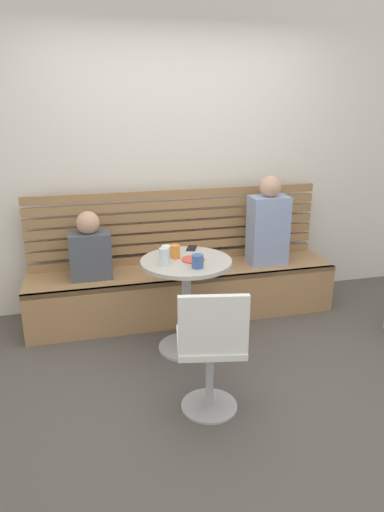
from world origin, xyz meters
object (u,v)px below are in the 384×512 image
object	(u,v)px
person_child_left	(90,249)
cup_tumbler_orange	(175,252)
cup_ceramic_white	(167,250)
cup_mug_blue	(198,261)
phone_on_table	(192,248)
white_chair	(211,348)
cup_glass_tall	(164,256)
person_adult	(268,225)
booth_bench	(183,292)
cafe_table	(186,288)
plate_small	(193,260)

from	to	relation	value
person_child_left	cup_tumbler_orange	xyz separation A→B (m)	(0.61, -0.54, 0.10)
person_child_left	cup_ceramic_white	world-z (taller)	person_child_left
cup_mug_blue	phone_on_table	size ratio (longest dim) A/B	0.68
white_chair	cup_glass_tall	bearing A→B (deg)	99.67
person_adult	person_child_left	distance (m)	1.58
white_chair	person_child_left	xyz separation A→B (m)	(-0.63, 1.41, 0.22)
person_adult	phone_on_table	distance (m)	0.85
booth_bench	person_child_left	distance (m)	0.92
person_adult	phone_on_table	world-z (taller)	person_adult
cafe_table	cup_ceramic_white	bearing A→B (deg)	125.91
cup_mug_blue	cup_glass_tall	distance (m)	0.25
white_chair	cup_mug_blue	size ratio (longest dim) A/B	8.95
person_adult	cup_glass_tall	distance (m)	1.24
cup_ceramic_white	plate_small	distance (m)	0.24
booth_bench	cup_mug_blue	xyz separation A→B (m)	(-0.07, -0.77, 0.57)
cup_glass_tall	booth_bench	bearing A→B (deg)	65.49
person_adult	cup_mug_blue	world-z (taller)	person_adult
cafe_table	plate_small	bearing A→B (deg)	-21.33
cup_tumbler_orange	plate_small	bearing A→B (deg)	-36.20
cup_glass_tall	cup_ceramic_white	world-z (taller)	cup_glass_tall
person_adult	cup_tumbler_orange	distance (m)	1.09
person_child_left	cup_tumbler_orange	distance (m)	0.82
cafe_table	person_child_left	size ratio (longest dim) A/B	1.30
cup_mug_blue	phone_on_table	xyz separation A→B (m)	(0.07, 0.44, -0.04)
person_child_left	cup_glass_tall	size ratio (longest dim) A/B	4.76
white_chair	cup_glass_tall	size ratio (longest dim) A/B	7.08
plate_small	phone_on_table	world-z (taller)	plate_small
plate_small	booth_bench	bearing A→B (deg)	83.88
cup_tumbler_orange	phone_on_table	distance (m)	0.26
booth_bench	cup_mug_blue	size ratio (longest dim) A/B	28.42
cup_mug_blue	cup_glass_tall	world-z (taller)	cup_glass_tall
person_adult	plate_small	world-z (taller)	person_adult
cup_glass_tall	phone_on_table	world-z (taller)	cup_glass_tall
cup_ceramic_white	cup_tumbler_orange	bearing A→B (deg)	-63.00
cafe_table	cup_mug_blue	xyz separation A→B (m)	(0.04, -0.18, 0.27)
cup_glass_tall	phone_on_table	xyz separation A→B (m)	(0.28, 0.31, -0.06)
white_chair	plate_small	distance (m)	0.85
person_child_left	phone_on_table	world-z (taller)	person_child_left
white_chair	phone_on_table	distance (m)	1.12
booth_bench	cup_glass_tall	xyz separation A→B (m)	(-0.29, -0.64, 0.58)
person_adult	plate_small	size ratio (longest dim) A/B	4.70
cup_tumbler_orange	phone_on_table	xyz separation A→B (m)	(0.18, 0.19, -0.05)
person_adult	cup_mug_blue	distance (m)	1.14
cup_mug_blue	cup_ceramic_white	size ratio (longest dim) A/B	1.19
cup_glass_tall	plate_small	xyz separation A→B (m)	(0.23, 0.03, -0.05)
person_child_left	phone_on_table	bearing A→B (deg)	-23.76
cup_mug_blue	white_chair	bearing A→B (deg)	-97.69
cup_ceramic_white	phone_on_table	xyz separation A→B (m)	(0.22, 0.10, -0.03)
cafe_table	person_adult	world-z (taller)	person_adult
person_adult	cup_glass_tall	bearing A→B (deg)	-149.71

